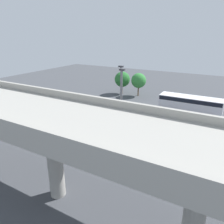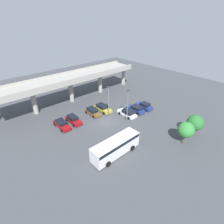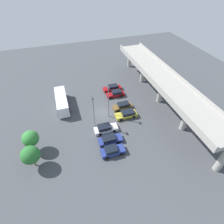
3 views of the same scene
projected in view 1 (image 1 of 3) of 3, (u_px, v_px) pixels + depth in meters
ground_plane at (134, 128)px, 28.84m from camera, size 93.42×93.42×0.00m
highway_overpass at (51, 124)px, 15.07m from camera, size 40.64×6.55×7.40m
parked_car_0 at (192, 157)px, 20.82m from camera, size 2.06×4.88×1.52m
parked_car_1 at (163, 150)px, 22.14m from camera, size 1.98×4.60×1.56m
parked_car_2 at (117, 138)px, 24.58m from camera, size 1.99×4.57×1.57m
parked_car_3 at (97, 132)px, 26.11m from camera, size 2.23×4.90×1.53m
parked_car_4 at (103, 113)px, 32.08m from camera, size 2.13×4.84×1.56m
parked_car_5 at (86, 110)px, 33.50m from camera, size 2.13×4.67×1.49m
parked_car_6 at (74, 106)px, 35.04m from camera, size 2.10×4.40×1.63m
shuttle_bus at (190, 104)px, 32.91m from camera, size 9.05×2.82×2.93m
lamp_post_near_aisle at (121, 88)px, 31.32m from camera, size 0.70×0.35×7.60m
lamp_post_mid_lot at (122, 95)px, 27.29m from camera, size 0.70×0.35×7.83m
tree_front_left at (139, 81)px, 42.78m from camera, size 2.92×2.92×4.54m
tree_front_right at (122, 79)px, 44.44m from camera, size 3.11×3.11×4.55m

